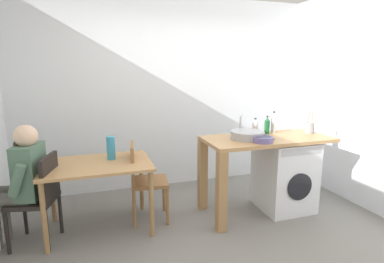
{
  "coord_description": "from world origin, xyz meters",
  "views": [
    {
      "loc": [
        -1.05,
        -2.6,
        1.71
      ],
      "look_at": [
        -0.06,
        0.45,
        1.05
      ],
      "focal_mm": 28.72,
      "sensor_mm": 36.0,
      "label": 1
    }
  ],
  "objects_px": {
    "seated_person": "(21,179)",
    "bottle_squat_brown": "(267,126)",
    "mixing_bowl": "(263,139)",
    "chair_person_seat": "(40,195)",
    "utensil_crock": "(310,128)",
    "dining_table": "(98,172)",
    "vase": "(111,148)",
    "bottle_tall_green": "(255,126)",
    "bottle_clear_small": "(274,123)",
    "chair_opposite": "(143,177)",
    "washing_machine": "(284,175)"
  },
  "relations": [
    {
      "from": "bottle_tall_green",
      "to": "utensil_crock",
      "type": "xyz_separation_m",
      "value": [
        0.66,
        -0.2,
        -0.02
      ]
    },
    {
      "from": "chair_person_seat",
      "to": "vase",
      "type": "bearing_deg",
      "value": -58.59
    },
    {
      "from": "utensil_crock",
      "to": "vase",
      "type": "relative_size",
      "value": 1.18
    },
    {
      "from": "chair_opposite",
      "to": "seated_person",
      "type": "distance_m",
      "value": 1.2
    },
    {
      "from": "washing_machine",
      "to": "mixing_bowl",
      "type": "height_order",
      "value": "mixing_bowl"
    },
    {
      "from": "seated_person",
      "to": "utensil_crock",
      "type": "height_order",
      "value": "utensil_crock"
    },
    {
      "from": "chair_person_seat",
      "to": "utensil_crock",
      "type": "xyz_separation_m",
      "value": [
        3.1,
        0.0,
        0.48
      ]
    },
    {
      "from": "bottle_clear_small",
      "to": "vase",
      "type": "relative_size",
      "value": 1.06
    },
    {
      "from": "chair_person_seat",
      "to": "seated_person",
      "type": "relative_size",
      "value": 0.75
    },
    {
      "from": "mixing_bowl",
      "to": "utensil_crock",
      "type": "height_order",
      "value": "utensil_crock"
    },
    {
      "from": "seated_person",
      "to": "mixing_bowl",
      "type": "height_order",
      "value": "seated_person"
    },
    {
      "from": "mixing_bowl",
      "to": "washing_machine",
      "type": "bearing_deg",
      "value": 23.99
    },
    {
      "from": "washing_machine",
      "to": "bottle_clear_small",
      "type": "xyz_separation_m",
      "value": [
        -0.05,
        0.22,
        0.61
      ]
    },
    {
      "from": "bottle_tall_green",
      "to": "utensil_crock",
      "type": "height_order",
      "value": "utensil_crock"
    },
    {
      "from": "seated_person",
      "to": "bottle_squat_brown",
      "type": "distance_m",
      "value": 2.75
    },
    {
      "from": "bottle_tall_green",
      "to": "mixing_bowl",
      "type": "xyz_separation_m",
      "value": [
        -0.16,
        -0.45,
        -0.05
      ]
    },
    {
      "from": "dining_table",
      "to": "vase",
      "type": "relative_size",
      "value": 4.33
    },
    {
      "from": "utensil_crock",
      "to": "washing_machine",
      "type": "bearing_deg",
      "value": -171.9
    },
    {
      "from": "utensil_crock",
      "to": "vase",
      "type": "bearing_deg",
      "value": 174.81
    },
    {
      "from": "bottle_squat_brown",
      "to": "utensil_crock",
      "type": "distance_m",
      "value": 0.54
    },
    {
      "from": "bottle_tall_green",
      "to": "bottle_squat_brown",
      "type": "height_order",
      "value": "bottle_squat_brown"
    },
    {
      "from": "dining_table",
      "to": "bottle_squat_brown",
      "type": "relative_size",
      "value": 4.92
    },
    {
      "from": "mixing_bowl",
      "to": "utensil_crock",
      "type": "relative_size",
      "value": 0.76
    },
    {
      "from": "seated_person",
      "to": "washing_machine",
      "type": "relative_size",
      "value": 1.4
    },
    {
      "from": "vase",
      "to": "utensil_crock",
      "type": "bearing_deg",
      "value": -5.19
    },
    {
      "from": "bottle_tall_green",
      "to": "bottle_clear_small",
      "type": "relative_size",
      "value": 0.71
    },
    {
      "from": "chair_opposite",
      "to": "bottle_clear_small",
      "type": "bearing_deg",
      "value": 96.21
    },
    {
      "from": "bottle_clear_small",
      "to": "vase",
      "type": "xyz_separation_m",
      "value": [
        -1.98,
        0.05,
        -0.18
      ]
    },
    {
      "from": "chair_person_seat",
      "to": "chair_opposite",
      "type": "distance_m",
      "value": 1.04
    },
    {
      "from": "dining_table",
      "to": "bottle_squat_brown",
      "type": "distance_m",
      "value": 2.06
    },
    {
      "from": "bottle_clear_small",
      "to": "chair_opposite",
      "type": "bearing_deg",
      "value": 179.57
    },
    {
      "from": "vase",
      "to": "chair_opposite",
      "type": "bearing_deg",
      "value": -7.24
    },
    {
      "from": "bottle_tall_green",
      "to": "bottle_squat_brown",
      "type": "bearing_deg",
      "value": -23.37
    },
    {
      "from": "bottle_tall_green",
      "to": "bottle_clear_small",
      "type": "bearing_deg",
      "value": -7.82
    },
    {
      "from": "bottle_squat_brown",
      "to": "bottle_clear_small",
      "type": "relative_size",
      "value": 0.83
    },
    {
      "from": "dining_table",
      "to": "mixing_bowl",
      "type": "height_order",
      "value": "mixing_bowl"
    },
    {
      "from": "utensil_crock",
      "to": "chair_opposite",
      "type": "bearing_deg",
      "value": 175.13
    },
    {
      "from": "bottle_squat_brown",
      "to": "bottle_clear_small",
      "type": "bearing_deg",
      "value": 13.07
    },
    {
      "from": "bottle_tall_green",
      "to": "mixing_bowl",
      "type": "relative_size",
      "value": 0.84
    },
    {
      "from": "chair_person_seat",
      "to": "bottle_clear_small",
      "type": "distance_m",
      "value": 2.74
    },
    {
      "from": "seated_person",
      "to": "mixing_bowl",
      "type": "relative_size",
      "value": 5.27
    },
    {
      "from": "chair_opposite",
      "to": "chair_person_seat",
      "type": "bearing_deg",
      "value": -73.58
    },
    {
      "from": "bottle_clear_small",
      "to": "utensil_crock",
      "type": "distance_m",
      "value": 0.45
    },
    {
      "from": "chair_opposite",
      "to": "utensil_crock",
      "type": "distance_m",
      "value": 2.13
    },
    {
      "from": "washing_machine",
      "to": "bottle_tall_green",
      "type": "relative_size",
      "value": 4.47
    },
    {
      "from": "seated_person",
      "to": "bottle_squat_brown",
      "type": "relative_size",
      "value": 5.37
    },
    {
      "from": "seated_person",
      "to": "bottle_clear_small",
      "type": "bearing_deg",
      "value": -73.42
    },
    {
      "from": "dining_table",
      "to": "vase",
      "type": "distance_m",
      "value": 0.29
    },
    {
      "from": "chair_opposite",
      "to": "mixing_bowl",
      "type": "height_order",
      "value": "mixing_bowl"
    },
    {
      "from": "seated_person",
      "to": "mixing_bowl",
      "type": "distance_m",
      "value": 2.47
    }
  ]
}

